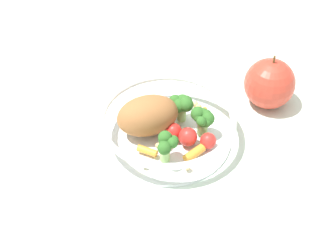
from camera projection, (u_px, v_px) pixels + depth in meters
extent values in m
plane|color=silver|center=(167.00, 141.00, 0.71)|extent=(2.40, 2.40, 0.00)
cylinder|color=white|center=(168.00, 136.00, 0.71)|extent=(0.20, 0.20, 0.01)
torus|color=white|center=(168.00, 117.00, 0.69)|extent=(0.21, 0.21, 0.01)
ellipsoid|color=#935B33|center=(148.00, 115.00, 0.70)|extent=(0.10, 0.11, 0.06)
cylinder|color=#8EB766|center=(168.00, 154.00, 0.66)|extent=(0.01, 0.01, 0.03)
sphere|color=#2D6023|center=(168.00, 139.00, 0.65)|extent=(0.02, 0.02, 0.02)
sphere|color=#2D6023|center=(164.00, 138.00, 0.65)|extent=(0.02, 0.02, 0.02)
sphere|color=#2D6023|center=(163.00, 146.00, 0.64)|extent=(0.02, 0.02, 0.02)
sphere|color=#2D6023|center=(167.00, 148.00, 0.64)|extent=(0.02, 0.02, 0.02)
sphere|color=#2D6023|center=(172.00, 143.00, 0.64)|extent=(0.02, 0.02, 0.02)
sphere|color=#2D6023|center=(173.00, 141.00, 0.65)|extent=(0.02, 0.02, 0.02)
cylinder|color=#7FAD5B|center=(202.00, 128.00, 0.71)|extent=(0.02, 0.02, 0.02)
sphere|color=#2D6023|center=(203.00, 114.00, 0.69)|extent=(0.02, 0.02, 0.02)
sphere|color=#2D6023|center=(198.00, 114.00, 0.69)|extent=(0.02, 0.02, 0.02)
sphere|color=#2D6023|center=(198.00, 118.00, 0.69)|extent=(0.02, 0.02, 0.02)
sphere|color=#2D6023|center=(201.00, 120.00, 0.68)|extent=(0.02, 0.02, 0.02)
sphere|color=#2D6023|center=(206.00, 122.00, 0.69)|extent=(0.02, 0.02, 0.02)
sphere|color=#2D6023|center=(208.00, 119.00, 0.69)|extent=(0.02, 0.02, 0.02)
sphere|color=#2D6023|center=(206.00, 116.00, 0.69)|extent=(0.02, 0.02, 0.02)
cylinder|color=#8EB766|center=(182.00, 114.00, 0.73)|extent=(0.01, 0.01, 0.02)
sphere|color=#2D6023|center=(182.00, 101.00, 0.72)|extent=(0.02, 0.02, 0.02)
sphere|color=#2D6023|center=(175.00, 101.00, 0.72)|extent=(0.02, 0.02, 0.02)
sphere|color=#2D6023|center=(179.00, 106.00, 0.71)|extent=(0.02, 0.02, 0.02)
sphere|color=#2D6023|center=(186.00, 105.00, 0.70)|extent=(0.02, 0.02, 0.02)
sphere|color=#2D6023|center=(185.00, 102.00, 0.72)|extent=(0.02, 0.02, 0.02)
cube|color=yellow|center=(153.00, 111.00, 0.75)|extent=(0.01, 0.02, 0.00)
cylinder|color=red|center=(153.00, 107.00, 0.74)|extent=(0.01, 0.01, 0.02)
sphere|color=black|center=(152.00, 101.00, 0.73)|extent=(0.01, 0.01, 0.01)
sphere|color=black|center=(152.00, 101.00, 0.73)|extent=(0.01, 0.01, 0.01)
sphere|color=black|center=(153.00, 97.00, 0.73)|extent=(0.01, 0.01, 0.01)
cylinder|color=orange|center=(194.00, 153.00, 0.67)|extent=(0.03, 0.03, 0.01)
cylinder|color=orange|center=(206.00, 114.00, 0.74)|extent=(0.03, 0.01, 0.01)
cylinder|color=orange|center=(147.00, 151.00, 0.68)|extent=(0.02, 0.03, 0.01)
cylinder|color=orange|center=(166.00, 107.00, 0.75)|extent=(0.03, 0.03, 0.01)
sphere|color=red|center=(173.00, 133.00, 0.69)|extent=(0.03, 0.03, 0.03)
sphere|color=red|center=(188.00, 137.00, 0.69)|extent=(0.03, 0.03, 0.03)
sphere|color=red|center=(208.00, 141.00, 0.68)|extent=(0.02, 0.02, 0.02)
sphere|color=#D1B775|center=(158.00, 146.00, 0.69)|extent=(0.01, 0.01, 0.01)
sphere|color=tan|center=(158.00, 101.00, 0.76)|extent=(0.01, 0.01, 0.01)
sphere|color=#D1B775|center=(195.00, 104.00, 0.75)|extent=(0.01, 0.01, 0.01)
sphere|color=tan|center=(166.00, 144.00, 0.69)|extent=(0.01, 0.01, 0.01)
sphere|color=tan|center=(199.00, 107.00, 0.75)|extent=(0.01, 0.01, 0.01)
sphere|color=#D1B775|center=(129.00, 112.00, 0.74)|extent=(0.01, 0.01, 0.01)
sphere|color=tan|center=(187.00, 167.00, 0.66)|extent=(0.01, 0.01, 0.01)
sphere|color=tan|center=(144.00, 164.00, 0.66)|extent=(0.01, 0.01, 0.01)
sphere|color=#BC3828|center=(269.00, 84.00, 0.75)|extent=(0.08, 0.08, 0.08)
cylinder|color=brown|center=(274.00, 59.00, 0.72)|extent=(0.00, 0.00, 0.01)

